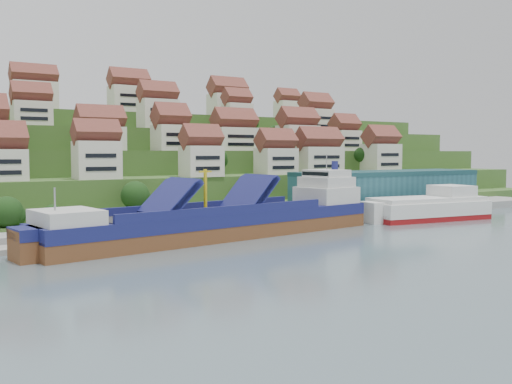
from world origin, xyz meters
TOP-DOWN VIEW (x-y plane):
  - ground at (0.00, 0.00)m, footprint 300.00×300.00m
  - quay at (20.00, 15.00)m, footprint 180.00×14.00m
  - hillside at (0.00, 103.55)m, footprint 260.00×128.00m
  - hillside_village at (2.00, 60.33)m, footprint 153.79×65.09m
  - hillside_trees at (-12.02, 41.97)m, footprint 141.31×62.51m
  - warehouse at (52.00, 17.00)m, footprint 60.00×15.00m
  - flagpole at (18.11, 10.00)m, footprint 1.28×0.16m
  - cargo_ship at (-9.66, 0.52)m, footprint 77.09×22.13m
  - second_ship at (49.50, -0.51)m, footprint 34.19×16.26m

SIDE VIEW (x-z plane):
  - ground at x=0.00m, z-range 0.00..0.00m
  - quay at x=20.00m, z-range 0.00..2.20m
  - second_ship at x=49.50m, z-range -1.89..7.65m
  - cargo_ship at x=-9.66m, z-range -5.21..11.67m
  - flagpole at x=18.11m, z-range 2.88..10.88m
  - warehouse at x=52.00m, z-range 2.20..12.20m
  - hillside at x=0.00m, z-range -4.84..26.16m
  - hillside_trees at x=-12.02m, z-range -0.25..31.06m
  - hillside_village at x=2.00m, z-range 9.85..38.72m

